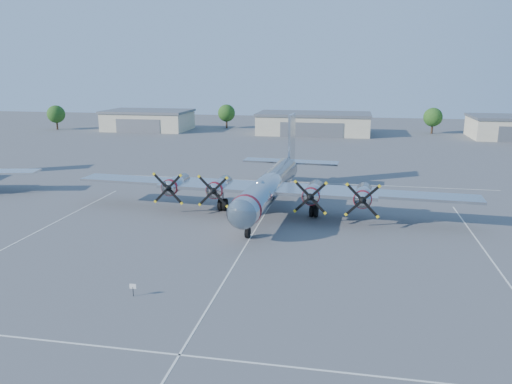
% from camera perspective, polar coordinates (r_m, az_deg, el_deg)
% --- Properties ---
extents(ground, '(260.00, 260.00, 0.00)m').
position_cam_1_polar(ground, '(50.43, -0.48, -4.98)').
color(ground, '#545457').
rests_on(ground, ground).
extents(parking_lines, '(60.00, 50.08, 0.01)m').
position_cam_1_polar(parking_lines, '(48.81, -0.88, -5.63)').
color(parking_lines, silver).
rests_on(parking_lines, ground).
extents(hangar_west, '(22.60, 14.60, 5.40)m').
position_cam_1_polar(hangar_west, '(140.40, -12.22, 8.05)').
color(hangar_west, '#BEB397').
rests_on(hangar_west, ground).
extents(hangar_center, '(28.60, 14.60, 5.40)m').
position_cam_1_polar(hangar_center, '(129.82, 6.61, 7.81)').
color(hangar_center, '#BEB397').
rests_on(hangar_center, ground).
extents(tree_far_west, '(4.80, 4.80, 6.64)m').
position_cam_1_polar(tree_far_west, '(148.35, -21.88, 8.25)').
color(tree_far_west, '#382619').
rests_on(tree_far_west, ground).
extents(tree_west, '(4.80, 4.80, 6.64)m').
position_cam_1_polar(tree_west, '(141.55, -3.39, 8.99)').
color(tree_west, '#382619').
rests_on(tree_west, ground).
extents(tree_east, '(4.80, 4.80, 6.64)m').
position_cam_1_polar(tree_east, '(136.92, 19.57, 8.06)').
color(tree_east, '#382619').
rests_on(tree_east, ground).
extents(main_bomber_b29, '(47.71, 34.07, 10.16)m').
position_cam_1_polar(main_bomber_b29, '(59.75, 1.73, -1.95)').
color(main_bomber_b29, silver).
rests_on(main_bomber_b29, ground).
extents(info_placard, '(0.51, 0.06, 0.97)m').
position_cam_1_polar(info_placard, '(38.41, -13.89, -10.56)').
color(info_placard, black).
rests_on(info_placard, ground).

